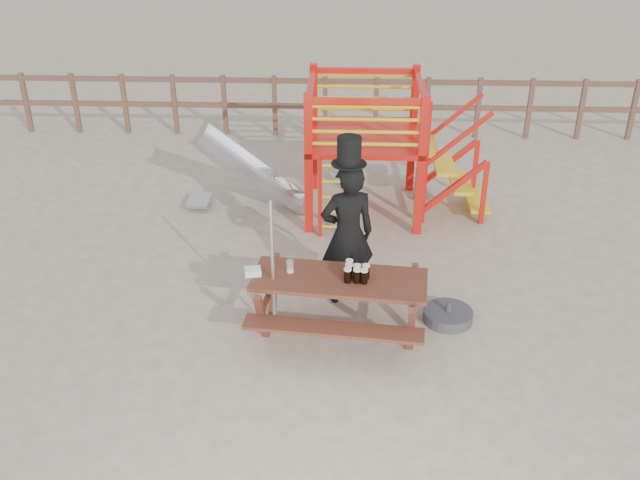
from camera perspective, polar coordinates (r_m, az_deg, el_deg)
The scene contains 10 objects.
ground at distance 8.24m, azimuth 2.29°, elevation -8.30°, with size 60.00×60.00×0.00m, color #C2AE97.
back_fence at distance 14.26m, azimuth 2.47°, elevation 11.13°, with size 15.09×0.09×1.20m.
playground_fort at distance 10.91m, azimuth 3.13°, elevation 7.58°, with size 4.71×1.84×2.10m.
picnic_table at distance 8.13m, azimuth 1.54°, elevation -4.75°, with size 2.09×1.55×0.76m.
man_with_hat at distance 8.55m, azimuth 2.22°, elevation 0.74°, with size 0.76×0.59×2.15m.
metal_pole at distance 7.93m, azimuth -3.79°, elevation -2.47°, with size 0.04×0.04×1.72m, color #B2B2B7.
parasol_base at distance 8.72m, azimuth 10.19°, elevation -5.96°, with size 0.59×0.59×0.25m.
paper_bag at distance 8.06m, azimuth -5.39°, elevation -2.53°, with size 0.18×0.14×0.08m, color white.
stout_pints at distance 7.93m, azimuth 2.87°, elevation -2.61°, with size 0.29×0.29×0.17m.
empty_glasses at distance 8.07m, azimuth -2.42°, elevation -2.16°, with size 0.08×0.08×0.15m.
Camera 1 is at (-0.07, -6.64, 4.89)m, focal length 40.00 mm.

